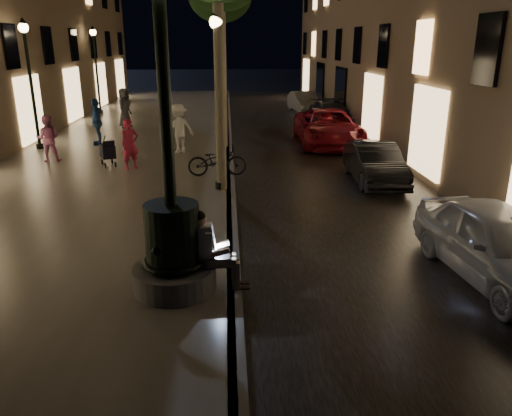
{
  "coord_description": "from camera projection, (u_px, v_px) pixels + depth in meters",
  "views": [
    {
      "loc": [
        -0.07,
        -5.68,
        4.19
      ],
      "look_at": [
        0.43,
        3.0,
        1.27
      ],
      "focal_mm": 35.0,
      "sensor_mm": 36.0,
      "label": 1
    }
  ],
  "objects": [
    {
      "name": "ground",
      "position": [
        229.0,
        146.0,
        20.91
      ],
      "size": [
        120.0,
        120.0,
        0.0
      ],
      "primitive_type": "plane",
      "color": "black",
      "rests_on": "ground"
    },
    {
      "name": "cobble_lane",
      "position": [
        300.0,
        145.0,
        21.07
      ],
      "size": [
        6.0,
        45.0,
        0.02
      ],
      "primitive_type": "cube",
      "color": "black",
      "rests_on": "ground"
    },
    {
      "name": "promenade",
      "position": [
        133.0,
        145.0,
        20.66
      ],
      "size": [
        8.0,
        45.0,
        0.2
      ],
      "primitive_type": "cube",
      "color": "#635F57",
      "rests_on": "ground"
    },
    {
      "name": "curb_strip",
      "position": [
        229.0,
        144.0,
        20.88
      ],
      "size": [
        0.25,
        45.0,
        0.2
      ],
      "primitive_type": "cube",
      "color": "#59595B",
      "rests_on": "ground"
    },
    {
      "name": "fountain_lamppost",
      "position": [
        172.0,
        233.0,
        8.16
      ],
      "size": [
        1.4,
        1.4,
        5.21
      ],
      "color": "#59595B",
      "rests_on": "promenade"
    },
    {
      "name": "seated_man_laptop",
      "position": [
        210.0,
        248.0,
        8.29
      ],
      "size": [
        1.01,
        0.34,
        1.38
      ],
      "color": "gray",
      "rests_on": "promenade"
    },
    {
      "name": "tree_far",
      "position": [
        222.0,
        1.0,
        29.26
      ],
      "size": [
        3.0,
        3.0,
        7.5
      ],
      "color": "#6B604C",
      "rests_on": "promenade"
    },
    {
      "name": "lamp_curb_a",
      "position": [
        218.0,
        79.0,
        13.24
      ],
      "size": [
        0.36,
        0.36,
        4.81
      ],
      "color": "black",
      "rests_on": "promenade"
    },
    {
      "name": "lamp_curb_b",
      "position": [
        221.0,
        65.0,
        20.81
      ],
      "size": [
        0.36,
        0.36,
        4.81
      ],
      "color": "black",
      "rests_on": "promenade"
    },
    {
      "name": "lamp_curb_c",
      "position": [
        222.0,
        59.0,
        28.38
      ],
      "size": [
        0.36,
        0.36,
        4.81
      ],
      "color": "black",
      "rests_on": "promenade"
    },
    {
      "name": "lamp_curb_d",
      "position": [
        223.0,
        55.0,
        35.95
      ],
      "size": [
        0.36,
        0.36,
        4.81
      ],
      "color": "black",
      "rests_on": "promenade"
    },
    {
      "name": "lamp_left_b",
      "position": [
        29.0,
        68.0,
        18.53
      ],
      "size": [
        0.36,
        0.36,
        4.81
      ],
      "color": "black",
      "rests_on": "promenade"
    },
    {
      "name": "lamp_left_c",
      "position": [
        95.0,
        59.0,
        28.0
      ],
      "size": [
        0.36,
        0.36,
        4.81
      ],
      "color": "black",
      "rests_on": "promenade"
    },
    {
      "name": "stroller",
      "position": [
        108.0,
        151.0,
        16.59
      ],
      "size": [
        0.66,
        0.98,
        1.01
      ],
      "rotation": [
        0.0,
        0.0,
        0.4
      ],
      "color": "black",
      "rests_on": "promenade"
    },
    {
      "name": "car_front",
      "position": [
        499.0,
        244.0,
        9.02
      ],
      "size": [
        2.02,
        4.24,
        1.4
      ],
      "primitive_type": "imported",
      "rotation": [
        0.0,
        0.0,
        0.09
      ],
      "color": "#B7BAC0",
      "rests_on": "ground"
    },
    {
      "name": "car_second",
      "position": [
        375.0,
        163.0,
        15.38
      ],
      "size": [
        1.4,
        3.75,
        1.22
      ],
      "primitive_type": "imported",
      "rotation": [
        0.0,
        0.0,
        -0.03
      ],
      "color": "black",
      "rests_on": "ground"
    },
    {
      "name": "car_third",
      "position": [
        328.0,
        128.0,
        20.93
      ],
      "size": [
        2.59,
        5.37,
        1.48
      ],
      "primitive_type": "imported",
      "rotation": [
        0.0,
        0.0,
        -0.03
      ],
      "color": "maroon",
      "rests_on": "ground"
    },
    {
      "name": "car_rear",
      "position": [
        331.0,
        115.0,
        25.29
      ],
      "size": [
        2.07,
        4.48,
        1.27
      ],
      "primitive_type": "imported",
      "rotation": [
        0.0,
        0.0,
        0.07
      ],
      "color": "#2B2C30",
      "rests_on": "ground"
    },
    {
      "name": "car_fifth",
      "position": [
        304.0,
        102.0,
        30.6
      ],
      "size": [
        1.72,
        3.94,
        1.26
      ],
      "primitive_type": "imported",
      "rotation": [
        0.0,
        0.0,
        0.1
      ],
      "color": "gray",
      "rests_on": "ground"
    },
    {
      "name": "pedestrian_red",
      "position": [
        130.0,
        144.0,
        16.12
      ],
      "size": [
        0.71,
        0.66,
        1.63
      ],
      "primitive_type": "imported",
      "rotation": [
        0.0,
        0.0,
        0.6
      ],
      "color": "#BA2544",
      "rests_on": "promenade"
    },
    {
      "name": "pedestrian_pink",
      "position": [
        48.0,
        138.0,
        17.15
      ],
      "size": [
        0.86,
        0.71,
        1.61
      ],
      "primitive_type": "imported",
      "rotation": [
        0.0,
        0.0,
        3.28
      ],
      "color": "#C96A9F",
      "rests_on": "promenade"
    },
    {
      "name": "pedestrian_white",
      "position": [
        179.0,
        128.0,
        18.54
      ],
      "size": [
        1.34,
        1.13,
        1.81
      ],
      "primitive_type": "imported",
      "rotation": [
        0.0,
        0.0,
        3.62
      ],
      "color": "white",
      "rests_on": "promenade"
    },
    {
      "name": "pedestrian_blue",
      "position": [
        97.0,
        122.0,
        19.96
      ],
      "size": [
        0.68,
        1.15,
        1.84
      ],
      "primitive_type": "imported",
      "rotation": [
        0.0,
        0.0,
        4.94
      ],
      "color": "navy",
      "rests_on": "promenade"
    },
    {
      "name": "pedestrian_dark",
      "position": [
        124.0,
        108.0,
        23.92
      ],
      "size": [
        0.79,
        1.03,
        1.87
      ],
      "primitive_type": "imported",
      "rotation": [
        0.0,
        0.0,
        1.33
      ],
      "color": "#343539",
      "rests_on": "promenade"
    },
    {
      "name": "bicycle",
      "position": [
        217.0,
        161.0,
        15.42
      ],
      "size": [
        1.83,
        0.7,
        0.95
      ],
      "primitive_type": "imported",
      "rotation": [
        0.0,
        0.0,
        1.61
      ],
      "color": "black",
      "rests_on": "promenade"
    }
  ]
}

